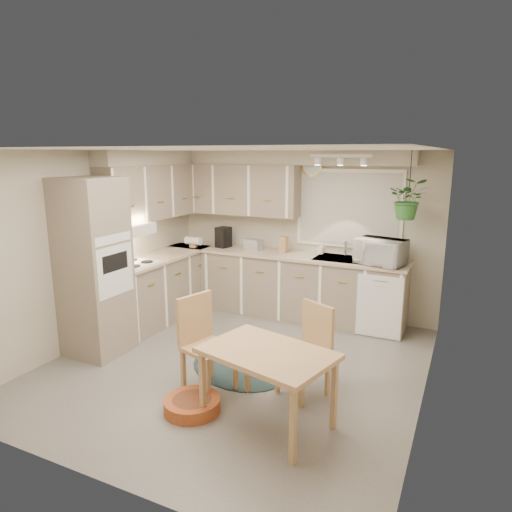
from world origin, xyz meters
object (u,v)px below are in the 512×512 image
at_px(braided_rug, 238,368).
at_px(microwave, 381,249).
at_px(chair_left, 209,345).
at_px(chair_back, 303,351).
at_px(pet_bed, 192,405).
at_px(dining_table, 267,388).

bearing_deg(braided_rug, microwave, 56.19).
relative_size(chair_left, chair_back, 1.07).
xyz_separation_m(chair_left, chair_back, (0.88, 0.33, -0.03)).
height_order(chair_back, microwave, microwave).
relative_size(pet_bed, microwave, 0.87).
distance_m(chair_left, chair_back, 0.94).
xyz_separation_m(chair_left, braided_rug, (0.04, 0.55, -0.48)).
height_order(dining_table, braided_rug, dining_table).
height_order(chair_back, pet_bed, chair_back).
xyz_separation_m(chair_left, pet_bed, (0.05, -0.41, -0.43)).
bearing_deg(chair_left, pet_bed, 24.55).
distance_m(braided_rug, pet_bed, 0.96).
height_order(dining_table, pet_bed, dining_table).
relative_size(dining_table, microwave, 1.82).
distance_m(pet_bed, microwave, 3.15).
distance_m(dining_table, chair_left, 0.83).
distance_m(dining_table, braided_rug, 1.16).
bearing_deg(chair_back, braided_rug, 12.30).
bearing_deg(braided_rug, chair_back, -14.49).
bearing_deg(microwave, pet_bed, -99.88).
bearing_deg(chair_left, microwave, 169.51).
bearing_deg(microwave, chair_back, -86.49).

